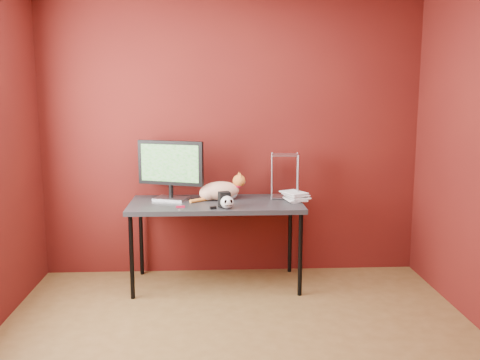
{
  "coord_description": "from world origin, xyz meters",
  "views": [
    {
      "loc": [
        -0.17,
        -3.2,
        1.71
      ],
      "look_at": [
        0.05,
        1.15,
        0.98
      ],
      "focal_mm": 40.0,
      "sensor_mm": 36.0,
      "label": 1
    }
  ],
  "objects_px": {
    "monitor": "(170,167)",
    "cat": "(220,190)",
    "skull_mug": "(227,202)",
    "book_stack": "(288,151)",
    "speaker": "(224,200)",
    "desk": "(216,208)"
  },
  "relations": [
    {
      "from": "skull_mug",
      "to": "speaker",
      "type": "height_order",
      "value": "speaker"
    },
    {
      "from": "cat",
      "to": "skull_mug",
      "type": "relative_size",
      "value": 4.45
    },
    {
      "from": "book_stack",
      "to": "cat",
      "type": "bearing_deg",
      "value": 171.74
    },
    {
      "from": "skull_mug",
      "to": "book_stack",
      "type": "bearing_deg",
      "value": 18.48
    },
    {
      "from": "desk",
      "to": "skull_mug",
      "type": "bearing_deg",
      "value": -71.34
    },
    {
      "from": "monitor",
      "to": "speaker",
      "type": "height_order",
      "value": "monitor"
    },
    {
      "from": "monitor",
      "to": "book_stack",
      "type": "relative_size",
      "value": 0.65
    },
    {
      "from": "monitor",
      "to": "speaker",
      "type": "bearing_deg",
      "value": -13.92
    },
    {
      "from": "desk",
      "to": "cat",
      "type": "relative_size",
      "value": 3.02
    },
    {
      "from": "desk",
      "to": "speaker",
      "type": "bearing_deg",
      "value": -70.3
    },
    {
      "from": "monitor",
      "to": "skull_mug",
      "type": "xyz_separation_m",
      "value": [
        0.49,
        -0.39,
        -0.24
      ]
    },
    {
      "from": "skull_mug",
      "to": "book_stack",
      "type": "xyz_separation_m",
      "value": [
        0.54,
        0.29,
        0.39
      ]
    },
    {
      "from": "cat",
      "to": "skull_mug",
      "type": "distance_m",
      "value": 0.38
    },
    {
      "from": "monitor",
      "to": "cat",
      "type": "relative_size",
      "value": 1.18
    },
    {
      "from": "speaker",
      "to": "book_stack",
      "type": "relative_size",
      "value": 0.14
    },
    {
      "from": "cat",
      "to": "book_stack",
      "type": "relative_size",
      "value": 0.55
    },
    {
      "from": "desk",
      "to": "monitor",
      "type": "xyz_separation_m",
      "value": [
        -0.4,
        0.12,
        0.35
      ]
    },
    {
      "from": "desk",
      "to": "monitor",
      "type": "height_order",
      "value": "monitor"
    },
    {
      "from": "monitor",
      "to": "speaker",
      "type": "distance_m",
      "value": 0.61
    },
    {
      "from": "monitor",
      "to": "cat",
      "type": "xyz_separation_m",
      "value": [
        0.44,
        -0.01,
        -0.21
      ]
    },
    {
      "from": "desk",
      "to": "book_stack",
      "type": "relative_size",
      "value": 1.67
    },
    {
      "from": "skull_mug",
      "to": "speaker",
      "type": "xyz_separation_m",
      "value": [
        -0.02,
        0.07,
        0.0
      ]
    }
  ]
}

